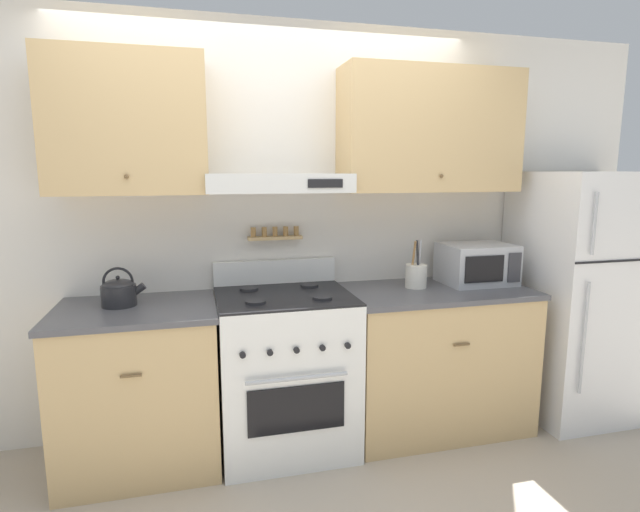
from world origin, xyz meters
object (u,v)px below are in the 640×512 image
object	(u,v)px
tea_kettle	(119,291)
microwave	(477,264)
utensil_crock	(416,275)
refrigerator	(582,294)
stove_range	(285,370)

from	to	relation	value
tea_kettle	microwave	xyz separation A→B (m)	(2.20, 0.02, 0.05)
tea_kettle	utensil_crock	world-z (taller)	utensil_crock
microwave	tea_kettle	bearing A→B (deg)	-179.54
refrigerator	microwave	xyz separation A→B (m)	(-0.74, 0.12, 0.22)
stove_range	utensil_crock	world-z (taller)	utensil_crock
refrigerator	tea_kettle	xyz separation A→B (m)	(-2.95, 0.10, 0.17)
refrigerator	utensil_crock	xyz separation A→B (m)	(-1.18, 0.10, 0.17)
tea_kettle	microwave	bearing A→B (deg)	0.46
refrigerator	tea_kettle	size ratio (longest dim) A/B	6.92
refrigerator	utensil_crock	distance (m)	1.20
stove_range	refrigerator	world-z (taller)	refrigerator
stove_range	refrigerator	xyz separation A→B (m)	(2.04, -0.03, 0.35)
microwave	refrigerator	bearing A→B (deg)	-8.79
tea_kettle	utensil_crock	distance (m)	1.76
stove_range	utensil_crock	size ratio (longest dim) A/B	3.60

